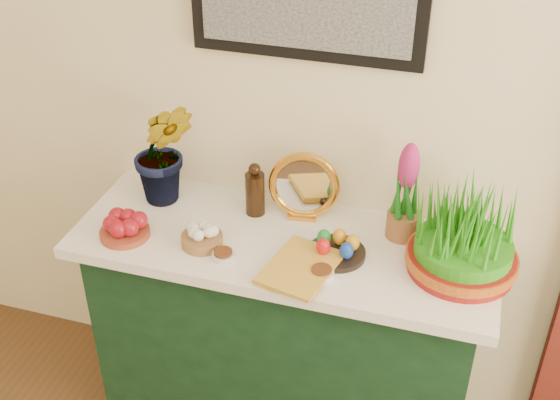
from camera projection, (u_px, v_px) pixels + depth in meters
The scene contains 13 objects.
sideboard at pixel (284, 339), 2.57m from camera, with size 1.30×0.45×0.85m, color #14371C.
tablecloth at pixel (284, 242), 2.33m from camera, with size 1.40×0.55×0.04m, color white.
hyacinth_green at pixel (162, 135), 2.37m from camera, with size 0.26×0.22×0.52m, color #186B17.
apple_bowl at pixel (124, 227), 2.31m from camera, with size 0.22×0.22×0.08m.
garlic_basket at pixel (202, 237), 2.27m from camera, with size 0.17×0.17×0.08m.
vinegar_cruet at pixel (255, 191), 2.40m from camera, with size 0.07×0.07×0.20m.
mirror at pixel (304, 187), 2.36m from camera, with size 0.25×0.09×0.25m.
book at pixel (273, 258), 2.20m from camera, with size 0.18×0.26×0.04m, color gold.
spice_dish_left at pixel (223, 255), 2.22m from camera, with size 0.07×0.07×0.03m.
spice_dish_right at pixel (321, 273), 2.14m from camera, with size 0.08×0.08×0.03m.
egg_plate at pixel (337, 248), 2.22m from camera, with size 0.20×0.20×0.08m.
hyacinth_pink at pixel (406, 196), 2.24m from camera, with size 0.11×0.11×0.35m.
wheatgrass_sabzeh at pixel (465, 237), 2.11m from camera, with size 0.34×0.34×0.28m.
Camera 1 is at (0.42, 0.21, 2.27)m, focal length 45.00 mm.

